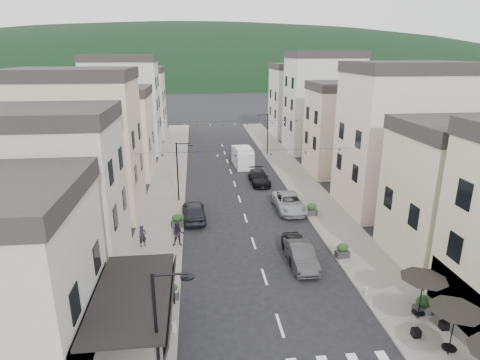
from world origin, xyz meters
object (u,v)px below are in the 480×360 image
object	(u,v)px
parked_car_c	(289,202)
parked_car_e	(194,211)
pedestrian_b	(178,234)
parked_car_b	(301,255)
parked_car_d	(259,178)
delivery_van	(243,157)
pedestrian_a	(143,236)
parked_car_a	(297,248)

from	to	relation	value
parked_car_c	parked_car_e	xyz separation A→B (m)	(-8.90, -1.29, 0.07)
parked_car_e	pedestrian_b	xyz separation A→B (m)	(-1.20, -5.16, 0.22)
parked_car_e	parked_car_c	bearing A→B (deg)	-174.84
parked_car_b	pedestrian_b	size ratio (longest dim) A/B	2.40
parked_car_b	parked_car_e	bearing A→B (deg)	129.51
parked_car_d	delivery_van	size ratio (longest dim) A/B	0.90
parked_car_c	delivery_van	size ratio (longest dim) A/B	1.02
pedestrian_b	parked_car_b	bearing A→B (deg)	-20.72
parked_car_d	parked_car_e	bearing A→B (deg)	-128.71
parked_car_c	pedestrian_a	bearing A→B (deg)	-154.21
parked_car_d	delivery_van	world-z (taller)	delivery_van
parked_car_d	parked_car_e	xyz separation A→B (m)	(-7.40, -9.58, 0.13)
delivery_van	pedestrian_a	distance (m)	24.43
parked_car_b	pedestrian_b	bearing A→B (deg)	156.29
pedestrian_a	parked_car_e	bearing A→B (deg)	18.76
parked_car_a	parked_car_e	xyz separation A→B (m)	(-7.40, 7.66, 0.13)
parked_car_d	pedestrian_b	distance (m)	17.06
parked_car_d	parked_car_e	distance (m)	12.10
parked_car_c	parked_car_b	bearing A→B (deg)	-98.66
parked_car_e	pedestrian_a	size ratio (longest dim) A/B	2.94
parked_car_c	parked_car_e	bearing A→B (deg)	-172.02
delivery_van	pedestrian_b	xyz separation A→B (m)	(-7.61, -22.36, -0.19)
parked_car_a	pedestrian_a	size ratio (longest dim) A/B	2.50
parked_car_b	parked_car_d	size ratio (longest dim) A/B	0.92
parked_car_b	pedestrian_a	size ratio (longest dim) A/B	2.70
parked_car_b	parked_car_e	world-z (taller)	parked_car_e
parked_car_b	parked_car_a	bearing A→B (deg)	89.71
parked_car_e	pedestrian_b	bearing A→B (deg)	73.82
parked_car_a	pedestrian_b	size ratio (longest dim) A/B	2.22
parked_car_b	parked_car_c	size ratio (longest dim) A/B	0.81
parked_car_b	delivery_van	world-z (taller)	delivery_van
parked_car_a	pedestrian_a	distance (m)	11.60
delivery_van	parked_car_b	bearing A→B (deg)	-91.17
pedestrian_b	delivery_van	bearing A→B (deg)	73.91
parked_car_b	delivery_van	xyz separation A→B (m)	(-0.99, 26.08, 0.51)
pedestrian_b	parked_car_e	bearing A→B (deg)	79.60
pedestrian_a	pedestrian_b	xyz separation A→B (m)	(2.68, -0.20, 0.11)
parked_car_a	pedestrian_a	bearing A→B (deg)	166.62
parked_car_d	pedestrian_a	bearing A→B (deg)	-128.83
parked_car_c	parked_car_d	world-z (taller)	parked_car_c
parked_car_b	pedestrian_b	distance (m)	9.38
parked_car_a	parked_car_e	world-z (taller)	parked_car_e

